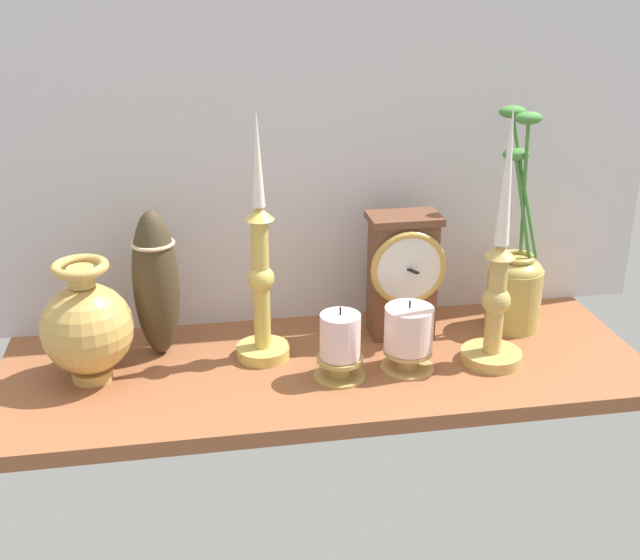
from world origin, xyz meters
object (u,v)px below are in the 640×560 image
brass_vase_bulbous (87,326)px  brass_vase_jar (515,280)px  pillar_candle_near_clock (340,346)px  tall_ceramic_vase (156,283)px  mantel_clock (403,274)px  pillar_candle_front (408,336)px  candlestick_tall_center (497,291)px  candlestick_tall_left (261,282)px

brass_vase_bulbous → brass_vase_jar: brass_vase_jar is taller
pillar_candle_near_clock → tall_ceramic_vase: 30.22cm
brass_vase_jar → mantel_clock: bearing=178.6°
brass_vase_bulbous → tall_ceramic_vase: 12.66cm
mantel_clock → pillar_candle_front: size_ratio=1.82×
brass_vase_jar → pillar_candle_front: brass_vase_jar is taller
candlestick_tall_center → brass_vase_jar: 14.28cm
mantel_clock → tall_ceramic_vase: (-39.46, -0.01, 1.15)cm
brass_vase_jar → pillar_candle_front: (-21.44, -11.39, -3.13)cm
candlestick_tall_left → brass_vase_jar: candlestick_tall_left is taller
mantel_clock → brass_vase_bulbous: (-49.53, -6.92, -2.19)cm
candlestick_tall_center → mantel_clock: bearing=133.7°
candlestick_tall_left → pillar_candle_front: (21.41, -7.78, -7.17)cm
tall_ceramic_vase → mantel_clock: bearing=0.0°
pillar_candle_near_clock → mantel_clock: bearing=44.6°
mantel_clock → tall_ceramic_vase: tall_ceramic_vase is taller
pillar_candle_front → mantel_clock: bearing=79.7°
mantel_clock → brass_vase_jar: (19.27, -0.49, -2.23)cm
pillar_candle_front → candlestick_tall_center: bearing=-0.1°
brass_vase_jar → tall_ceramic_vase: 58.83cm
brass_vase_bulbous → pillar_candle_near_clock: 37.26cm
candlestick_tall_center → brass_vase_jar: size_ratio=1.09×
pillar_candle_near_clock → pillar_candle_front: bearing=4.5°
mantel_clock → pillar_candle_near_clock: bearing=-135.4°
brass_vase_jar → pillar_candle_near_clock: bearing=-159.2°
candlestick_tall_center → tall_ceramic_vase: 52.20cm
mantel_clock → candlestick_tall_left: (-23.57, -4.10, 1.80)cm
mantel_clock → pillar_candle_near_clock: 18.97cm
brass_vase_bulbous → pillar_candle_front: brass_vase_bulbous is taller
candlestick_tall_left → candlestick_tall_center: candlestick_tall_center is taller
candlestick_tall_left → mantel_clock: bearing=9.9°
tall_ceramic_vase → pillar_candle_front: bearing=-17.7°
pillar_candle_front → candlestick_tall_left: bearing=160.0°
mantel_clock → pillar_candle_near_clock: size_ratio=1.81×
brass_vase_bulbous → mantel_clock: bearing=7.9°
pillar_candle_near_clock → tall_ceramic_vase: tall_ceramic_vase is taller
tall_ceramic_vase → brass_vase_bulbous: bearing=-145.6°
pillar_candle_front → pillar_candle_near_clock: size_ratio=0.99×
brass_vase_bulbous → pillar_candle_front: (47.37, -4.96, -3.18)cm
pillar_candle_front → pillar_candle_near_clock: (-10.73, -0.84, -0.26)cm
pillar_candle_front → brass_vase_bulbous: bearing=174.0°
candlestick_tall_center → brass_vase_jar: candlestick_tall_center is taller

